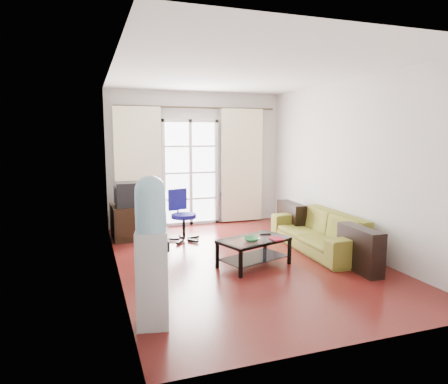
% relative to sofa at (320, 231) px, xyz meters
% --- Properties ---
extents(floor, '(5.20, 5.20, 0.00)m').
position_rel_sofa_xyz_m(floor, '(-1.35, -0.07, -0.30)').
color(floor, maroon).
rests_on(floor, ground).
extents(ceiling, '(5.20, 5.20, 0.00)m').
position_rel_sofa_xyz_m(ceiling, '(-1.35, -0.07, 2.40)').
color(ceiling, white).
rests_on(ceiling, wall_back).
extents(wall_back, '(3.60, 0.02, 2.70)m').
position_rel_sofa_xyz_m(wall_back, '(-1.35, 2.53, 1.05)').
color(wall_back, silver).
rests_on(wall_back, floor).
extents(wall_front, '(3.60, 0.02, 2.70)m').
position_rel_sofa_xyz_m(wall_front, '(-1.35, -2.67, 1.05)').
color(wall_front, silver).
rests_on(wall_front, floor).
extents(wall_left, '(0.02, 5.20, 2.70)m').
position_rel_sofa_xyz_m(wall_left, '(-3.15, -0.07, 1.05)').
color(wall_left, silver).
rests_on(wall_left, floor).
extents(wall_right, '(0.02, 5.20, 2.70)m').
position_rel_sofa_xyz_m(wall_right, '(0.45, -0.07, 1.05)').
color(wall_right, silver).
rests_on(wall_right, floor).
extents(french_door, '(1.16, 0.06, 2.15)m').
position_rel_sofa_xyz_m(french_door, '(-1.50, 2.48, 0.77)').
color(french_door, white).
rests_on(french_door, wall_back).
extents(curtain_rod, '(3.30, 0.04, 0.04)m').
position_rel_sofa_xyz_m(curtain_rod, '(-1.35, 2.43, 2.08)').
color(curtain_rod, '#4C3F2D').
rests_on(curtain_rod, wall_back).
extents(curtain_left, '(0.90, 0.07, 2.35)m').
position_rel_sofa_xyz_m(curtain_left, '(-2.55, 2.41, 0.90)').
color(curtain_left, '#FFF9CD').
rests_on(curtain_left, curtain_rod).
extents(curtain_right, '(0.90, 0.07, 2.35)m').
position_rel_sofa_xyz_m(curtain_right, '(-0.40, 2.41, 0.90)').
color(curtain_right, '#FFF9CD').
rests_on(curtain_right, curtain_rod).
extents(radiator, '(0.64, 0.12, 0.64)m').
position_rel_sofa_xyz_m(radiator, '(-0.55, 2.43, 0.03)').
color(radiator, gray).
rests_on(radiator, floor).
extents(sofa, '(2.15, 0.99, 0.61)m').
position_rel_sofa_xyz_m(sofa, '(0.00, 0.00, 0.00)').
color(sofa, brown).
rests_on(sofa, floor).
extents(coffee_table, '(1.11, 0.85, 0.40)m').
position_rel_sofa_xyz_m(coffee_table, '(-1.33, -0.40, -0.05)').
color(coffee_table, silver).
rests_on(coffee_table, floor).
extents(bowl, '(0.28, 0.28, 0.05)m').
position_rel_sofa_xyz_m(bowl, '(-1.42, -0.53, 0.12)').
color(bowl, '#389A51').
rests_on(bowl, coffee_table).
extents(book, '(0.17, 0.22, 0.02)m').
position_rel_sofa_xyz_m(book, '(-1.13, -0.56, 0.10)').
color(book, maroon).
rests_on(book, coffee_table).
extents(remote, '(0.17, 0.08, 0.02)m').
position_rel_sofa_xyz_m(remote, '(-1.09, -0.26, 0.10)').
color(remote, black).
rests_on(remote, coffee_table).
extents(tv_stand, '(0.57, 0.83, 0.59)m').
position_rel_sofa_xyz_m(tv_stand, '(-2.85, 1.79, -0.01)').
color(tv_stand, black).
rests_on(tv_stand, floor).
extents(crt_tv, '(0.47, 0.46, 0.42)m').
position_rel_sofa_xyz_m(crt_tv, '(-2.85, 1.72, 0.50)').
color(crt_tv, black).
rests_on(crt_tv, tv_stand).
extents(task_chair, '(0.77, 0.77, 0.90)m').
position_rel_sofa_xyz_m(task_chair, '(-1.95, 1.28, -0.04)').
color(task_chair, black).
rests_on(task_chair, floor).
extents(water_cooler, '(0.35, 0.35, 1.46)m').
position_rel_sofa_xyz_m(water_cooler, '(-2.95, -1.73, 0.46)').
color(water_cooler, silver).
rests_on(water_cooler, floor).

